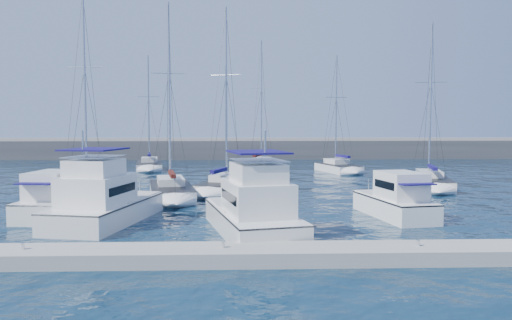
{
  "coord_description": "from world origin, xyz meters",
  "views": [
    {
      "loc": [
        0.64,
        -30.93,
        5.55
      ],
      "look_at": [
        1.91,
        5.52,
        3.0
      ],
      "focal_mm": 35.0,
      "sensor_mm": 36.0,
      "label": 1
    }
  ],
  "objects_px": {
    "sailboat_mid_a": "(84,189)",
    "sailboat_mid_c": "(224,186)",
    "sailboat_mid_b": "(171,191)",
    "sailboat_back_b": "(260,166)",
    "motor_yacht_stbd_outer": "(396,202)",
    "motor_yacht_port_inner": "(103,204)",
    "motor_yacht_stbd_inner": "(253,213)",
    "sailboat_back_a": "(149,165)",
    "sailboat_back_c": "(338,168)",
    "sailboat_mid_e": "(430,182)",
    "motor_yacht_port_outer": "(58,201)"
  },
  "relations": [
    {
      "from": "sailboat_back_a",
      "to": "sailboat_back_c",
      "type": "bearing_deg",
      "value": -19.25
    },
    {
      "from": "sailboat_mid_a",
      "to": "sailboat_back_a",
      "type": "relative_size",
      "value": 1.11
    },
    {
      "from": "motor_yacht_stbd_outer",
      "to": "sailboat_mid_c",
      "type": "bearing_deg",
      "value": 123.75
    },
    {
      "from": "motor_yacht_stbd_inner",
      "to": "motor_yacht_stbd_outer",
      "type": "xyz_separation_m",
      "value": [
        8.72,
        4.4,
        -0.19
      ]
    },
    {
      "from": "motor_yacht_stbd_outer",
      "to": "motor_yacht_port_inner",
      "type": "bearing_deg",
      "value": 174.52
    },
    {
      "from": "sailboat_back_a",
      "to": "sailboat_back_c",
      "type": "relative_size",
      "value": 1.03
    },
    {
      "from": "motor_yacht_port_inner",
      "to": "sailboat_mid_b",
      "type": "xyz_separation_m",
      "value": [
        2.44,
        10.12,
        -0.61
      ]
    },
    {
      "from": "motor_yacht_stbd_inner",
      "to": "sailboat_mid_e",
      "type": "distance_m",
      "value": 24.47
    },
    {
      "from": "sailboat_mid_c",
      "to": "motor_yacht_port_inner",
      "type": "bearing_deg",
      "value": -99.1
    },
    {
      "from": "motor_yacht_stbd_outer",
      "to": "sailboat_mid_a",
      "type": "bearing_deg",
      "value": 145.91
    },
    {
      "from": "motor_yacht_stbd_outer",
      "to": "sailboat_back_c",
      "type": "relative_size",
      "value": 0.49
    },
    {
      "from": "motor_yacht_port_inner",
      "to": "sailboat_back_c",
      "type": "bearing_deg",
      "value": 69.07
    },
    {
      "from": "motor_yacht_port_inner",
      "to": "motor_yacht_port_outer",
      "type": "bearing_deg",
      "value": 155.11
    },
    {
      "from": "sailboat_back_a",
      "to": "sailboat_mid_a",
      "type": "bearing_deg",
      "value": -102.0
    },
    {
      "from": "motor_yacht_port_outer",
      "to": "motor_yacht_port_inner",
      "type": "xyz_separation_m",
      "value": [
        3.42,
        -2.53,
        0.19
      ]
    },
    {
      "from": "motor_yacht_port_outer",
      "to": "motor_yacht_stbd_outer",
      "type": "relative_size",
      "value": 1.09
    },
    {
      "from": "motor_yacht_stbd_outer",
      "to": "sailboat_back_a",
      "type": "distance_m",
      "value": 38.96
    },
    {
      "from": "sailboat_mid_a",
      "to": "sailboat_back_c",
      "type": "distance_m",
      "value": 30.8
    },
    {
      "from": "motor_yacht_stbd_outer",
      "to": "sailboat_mid_a",
      "type": "relative_size",
      "value": 0.43
    },
    {
      "from": "motor_yacht_stbd_outer",
      "to": "sailboat_mid_b",
      "type": "distance_m",
      "value": 17.13
    },
    {
      "from": "sailboat_mid_a",
      "to": "motor_yacht_port_inner",
      "type": "bearing_deg",
      "value": -64.54
    },
    {
      "from": "motor_yacht_stbd_inner",
      "to": "sailboat_mid_c",
      "type": "distance_m",
      "value": 15.78
    },
    {
      "from": "sailboat_mid_b",
      "to": "sailboat_back_a",
      "type": "height_order",
      "value": "sailboat_mid_b"
    },
    {
      "from": "motor_yacht_stbd_inner",
      "to": "motor_yacht_stbd_outer",
      "type": "relative_size",
      "value": 1.38
    },
    {
      "from": "sailboat_back_a",
      "to": "sailboat_back_c",
      "type": "xyz_separation_m",
      "value": [
        22.94,
        -3.85,
        -0.0
      ]
    },
    {
      "from": "sailboat_mid_b",
      "to": "sailboat_mid_c",
      "type": "height_order",
      "value": "sailboat_mid_c"
    },
    {
      "from": "motor_yacht_stbd_outer",
      "to": "sailboat_back_a",
      "type": "relative_size",
      "value": 0.48
    },
    {
      "from": "motor_yacht_stbd_outer",
      "to": "sailboat_back_c",
      "type": "bearing_deg",
      "value": 75.67
    },
    {
      "from": "motor_yacht_stbd_inner",
      "to": "sailboat_mid_c",
      "type": "xyz_separation_m",
      "value": [
        -1.95,
        15.64,
        -0.58
      ]
    },
    {
      "from": "motor_yacht_port_inner",
      "to": "sailboat_mid_a",
      "type": "height_order",
      "value": "sailboat_mid_a"
    },
    {
      "from": "motor_yacht_stbd_outer",
      "to": "sailboat_mid_e",
      "type": "relative_size",
      "value": 0.47
    },
    {
      "from": "motor_yacht_stbd_inner",
      "to": "sailboat_back_b",
      "type": "xyz_separation_m",
      "value": [
        1.88,
        36.2,
        -0.6
      ]
    },
    {
      "from": "sailboat_back_a",
      "to": "motor_yacht_stbd_inner",
      "type": "bearing_deg",
      "value": -82.1
    },
    {
      "from": "motor_yacht_stbd_inner",
      "to": "sailboat_mid_a",
      "type": "bearing_deg",
      "value": 119.53
    },
    {
      "from": "motor_yacht_port_inner",
      "to": "sailboat_mid_b",
      "type": "relative_size",
      "value": 0.61
    },
    {
      "from": "sailboat_mid_b",
      "to": "sailboat_back_b",
      "type": "xyz_separation_m",
      "value": [
        7.83,
        22.96,
        0.01
      ]
    },
    {
      "from": "motor_yacht_stbd_outer",
      "to": "motor_yacht_stbd_inner",
      "type": "bearing_deg",
      "value": -162.97
    },
    {
      "from": "sailboat_mid_b",
      "to": "sailboat_back_b",
      "type": "bearing_deg",
      "value": 60.02
    },
    {
      "from": "sailboat_mid_b",
      "to": "sailboat_back_c",
      "type": "distance_m",
      "value": 26.53
    },
    {
      "from": "motor_yacht_port_inner",
      "to": "sailboat_mid_b",
      "type": "height_order",
      "value": "sailboat_mid_b"
    },
    {
      "from": "sailboat_back_c",
      "to": "motor_yacht_stbd_inner",
      "type": "bearing_deg",
      "value": -122.57
    },
    {
      "from": "motor_yacht_port_inner",
      "to": "sailboat_back_a",
      "type": "height_order",
      "value": "sailboat_back_a"
    },
    {
      "from": "sailboat_mid_a",
      "to": "sailboat_mid_c",
      "type": "xyz_separation_m",
      "value": [
        10.87,
        1.51,
        -0.0
      ]
    },
    {
      "from": "motor_yacht_stbd_inner",
      "to": "sailboat_mid_e",
      "type": "height_order",
      "value": "sailboat_mid_e"
    },
    {
      "from": "motor_yacht_port_inner",
      "to": "sailboat_back_b",
      "type": "height_order",
      "value": "sailboat_back_b"
    },
    {
      "from": "sailboat_back_a",
      "to": "sailboat_back_b",
      "type": "distance_m",
      "value": 13.83
    },
    {
      "from": "sailboat_mid_c",
      "to": "sailboat_back_b",
      "type": "bearing_deg",
      "value": 97.53
    },
    {
      "from": "sailboat_back_a",
      "to": "sailboat_mid_e",
      "type": "bearing_deg",
      "value": -43.96
    },
    {
      "from": "sailboat_back_a",
      "to": "motor_yacht_port_inner",
      "type": "bearing_deg",
      "value": -93.9
    },
    {
      "from": "motor_yacht_stbd_outer",
      "to": "sailboat_mid_c",
      "type": "height_order",
      "value": "sailboat_mid_c"
    }
  ]
}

